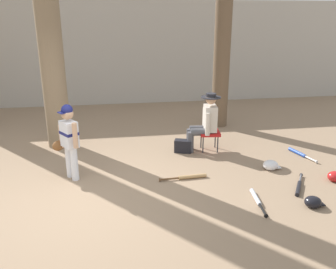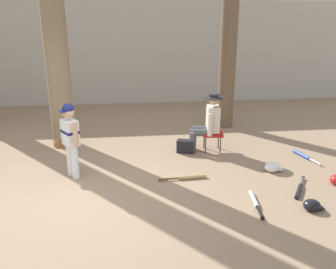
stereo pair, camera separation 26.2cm
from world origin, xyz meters
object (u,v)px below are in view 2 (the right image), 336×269
at_px(seated_spectator, 208,121).
at_px(batting_helmet_black, 312,205).
at_px(tree_behind_spectator, 230,15).
at_px(bat_black_composite, 299,190).
at_px(bat_wood_tan, 188,177).
at_px(young_ballplayer, 70,136).
at_px(handbag_beside_stool, 185,146).
at_px(folding_stool, 212,134).
at_px(bat_blue_youth, 303,156).
at_px(tree_near_player, 55,35).
at_px(batting_helmet_white, 272,167).
at_px(bat_aluminum_silver, 255,201).

bearing_deg(seated_spectator, batting_helmet_black, -68.12).
xyz_separation_m(tree_behind_spectator, bat_black_composite, (0.27, -3.59, -2.64)).
bearing_deg(bat_wood_tan, young_ballplayer, 170.02).
xyz_separation_m(handbag_beside_stool, batting_helmet_black, (1.46, -2.45, -0.06)).
xyz_separation_m(folding_stool, bat_blue_youth, (1.72, -0.55, -0.33)).
bearing_deg(tree_near_player, handbag_beside_stool, -17.68).
bearing_deg(batting_helmet_white, tree_behind_spectator, 92.85).
relative_size(bat_aluminum_silver, batting_helmet_black, 2.60).
relative_size(young_ballplayer, bat_blue_youth, 1.73).
height_order(folding_stool, bat_black_composite, folding_stool).
distance_m(tree_behind_spectator, batting_helmet_white, 3.82).
distance_m(seated_spectator, bat_wood_tan, 1.54).
distance_m(folding_stool, bat_black_composite, 2.17).
relative_size(tree_near_player, batting_helmet_black, 17.62).
xyz_separation_m(tree_near_player, bat_aluminum_silver, (3.24, -2.98, -2.25)).
bearing_deg(seated_spectator, young_ballplayer, -160.17).
relative_size(handbag_beside_stool, batting_helmet_white, 1.05).
bearing_deg(bat_blue_youth, batting_helmet_white, -146.82).
distance_m(tree_behind_spectator, bat_blue_youth, 3.60).
bearing_deg(bat_black_composite, seated_spectator, 119.28).
xyz_separation_m(tree_behind_spectator, batting_helmet_white, (0.14, -2.80, -2.59)).
distance_m(handbag_beside_stool, bat_aluminum_silver, 2.28).
bearing_deg(handbag_beside_stool, bat_wood_tan, -96.72).
distance_m(bat_blue_youth, batting_helmet_white, 1.04).
bearing_deg(bat_aluminum_silver, batting_helmet_white, 56.83).
bearing_deg(seated_spectator, folding_stool, -6.52).
relative_size(young_ballplayer, batting_helmet_white, 4.04).
height_order(tree_near_player, tree_behind_spectator, tree_behind_spectator).
height_order(tree_behind_spectator, bat_wood_tan, tree_behind_spectator).
bearing_deg(tree_near_player, bat_aluminum_silver, -42.57).
relative_size(young_ballplayer, seated_spectator, 1.09).
distance_m(bat_black_composite, bat_aluminum_silver, 0.88).
bearing_deg(young_ballplayer, seated_spectator, 19.83).
distance_m(tree_behind_spectator, folding_stool, 2.94).
bearing_deg(tree_near_player, young_ballplayer, -76.61).
relative_size(seated_spectator, handbag_beside_stool, 3.53).
bearing_deg(tree_near_player, bat_wood_tan, -40.71).
height_order(bat_wood_tan, batting_helmet_black, batting_helmet_black).
bearing_deg(bat_aluminum_silver, bat_wood_tan, 132.76).
relative_size(seated_spectator, bat_aluminum_silver, 1.55).
bearing_deg(young_ballplayer, handbag_beside_stool, 22.87).
xyz_separation_m(tree_near_player, batting_helmet_white, (3.94, -1.90, -2.20)).
bearing_deg(tree_behind_spectator, batting_helmet_black, -87.40).
bearing_deg(seated_spectator, tree_near_player, 165.53).
bearing_deg(batting_helmet_white, young_ballplayer, 176.85).
bearing_deg(folding_stool, bat_wood_tan, -118.99).
bearing_deg(bat_black_composite, folding_stool, 117.15).
height_order(bat_black_composite, bat_aluminum_silver, same).
distance_m(young_ballplayer, seated_spectator, 2.75).
xyz_separation_m(tree_behind_spectator, folding_stool, (-0.71, -1.68, -2.31)).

